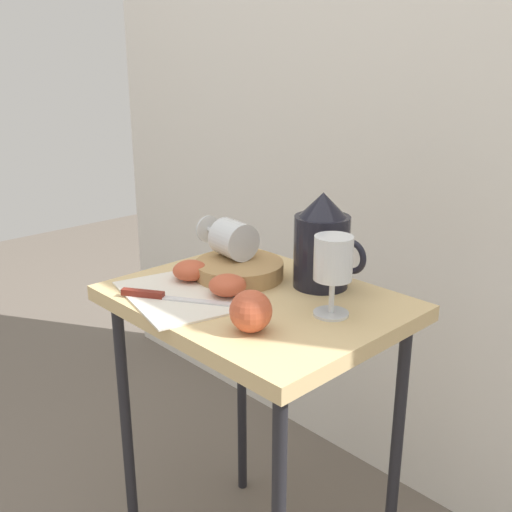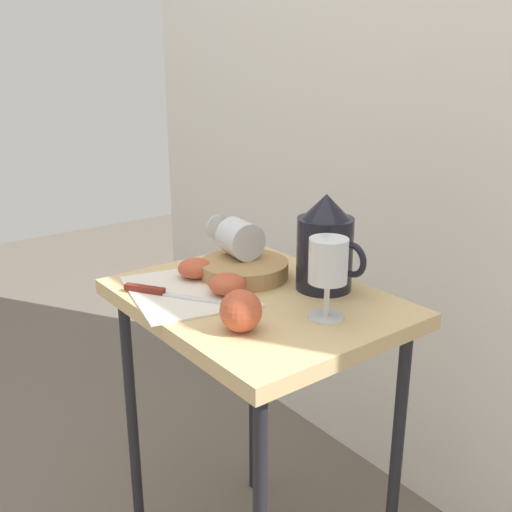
# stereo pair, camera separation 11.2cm
# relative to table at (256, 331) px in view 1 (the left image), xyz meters

# --- Properties ---
(curtain_drape) EXTENTS (2.40, 0.03, 2.01)m
(curtain_drape) POSITION_rel_table_xyz_m (0.00, 0.51, 0.40)
(curtain_drape) COLOR silver
(curtain_drape) RESTS_ON ground_plane
(table) EXTENTS (0.54, 0.42, 0.68)m
(table) POSITION_rel_table_xyz_m (0.00, 0.00, 0.00)
(table) COLOR tan
(table) RESTS_ON ground_plane
(linen_napkin) EXTENTS (0.30, 0.27, 0.00)m
(linen_napkin) POSITION_rel_table_xyz_m (-0.10, -0.09, 0.08)
(linen_napkin) COLOR silver
(linen_napkin) RESTS_ON table
(basket_tray) EXTENTS (0.18, 0.18, 0.03)m
(basket_tray) POSITION_rel_table_xyz_m (-0.10, 0.04, 0.09)
(basket_tray) COLOR #AD8451
(basket_tray) RESTS_ON table
(pitcher) EXTENTS (0.16, 0.11, 0.19)m
(pitcher) POSITION_rel_table_xyz_m (0.05, 0.13, 0.15)
(pitcher) COLOR black
(pitcher) RESTS_ON table
(wine_glass_upright) EXTENTS (0.07, 0.07, 0.15)m
(wine_glass_upright) POSITION_rel_table_xyz_m (0.16, 0.03, 0.17)
(wine_glass_upright) COLOR silver
(wine_glass_upright) RESTS_ON table
(wine_glass_tipped_near) EXTENTS (0.15, 0.09, 0.08)m
(wine_glass_tipped_near) POSITION_rel_table_xyz_m (-0.13, 0.05, 0.15)
(wine_glass_tipped_near) COLOR silver
(wine_glass_tipped_near) RESTS_ON basket_tray
(apple_half_left) EXTENTS (0.07, 0.07, 0.04)m
(apple_half_left) POSITION_rel_table_xyz_m (-0.15, -0.04, 0.10)
(apple_half_left) COLOR #C15133
(apple_half_left) RESTS_ON linen_napkin
(apple_half_right) EXTENTS (0.07, 0.07, 0.04)m
(apple_half_right) POSITION_rel_table_xyz_m (-0.03, -0.04, 0.10)
(apple_half_right) COLOR #C15133
(apple_half_right) RESTS_ON linen_napkin
(apple_whole) EXTENTS (0.07, 0.07, 0.07)m
(apple_whole) POSITION_rel_table_xyz_m (0.11, -0.12, 0.11)
(apple_whole) COLOR #C15133
(apple_whole) RESTS_ON table
(knife) EXTENTS (0.21, 0.14, 0.01)m
(knife) POSITION_rel_table_xyz_m (-0.11, -0.15, 0.08)
(knife) COLOR silver
(knife) RESTS_ON linen_napkin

